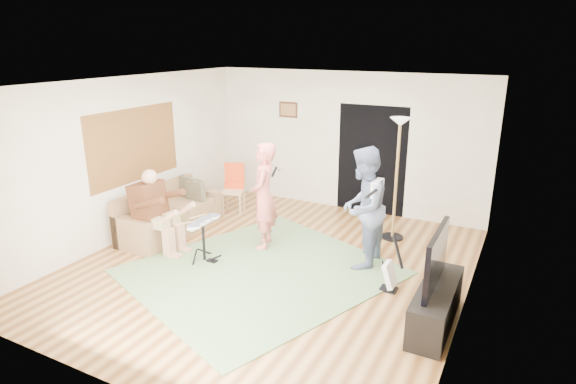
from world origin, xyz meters
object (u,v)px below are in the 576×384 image
at_px(television, 436,258).
at_px(guitar_spare, 390,275).
at_px(torchiere_lamp, 398,157).
at_px(sofa, 167,218).
at_px(guitarist, 363,208).
at_px(drum_kit, 204,243).
at_px(singer, 264,196).
at_px(dining_chair, 234,195).
at_px(tv_cabinet, 436,305).

bearing_deg(television, guitar_spare, 140.13).
bearing_deg(guitar_spare, torchiere_lamp, 104.46).
xyz_separation_m(sofa, guitarist, (3.46, 0.33, 0.64)).
height_order(guitar_spare, television, television).
bearing_deg(guitarist, drum_kit, -66.20).
distance_m(singer, guitar_spare, 2.39).
height_order(dining_chair, tv_cabinet, dining_chair).
xyz_separation_m(drum_kit, guitar_spare, (2.79, 0.41, -0.07)).
distance_m(dining_chair, tv_cabinet, 4.85).
height_order(sofa, drum_kit, sofa).
bearing_deg(torchiere_lamp, singer, -143.62).
bearing_deg(tv_cabinet, singer, 160.66).
bearing_deg(sofa, television, -9.49).
height_order(singer, guitarist, guitarist).
relative_size(drum_kit, torchiere_lamp, 0.33).
relative_size(singer, television, 1.64).
bearing_deg(television, singer, 160.35).
xyz_separation_m(sofa, television, (4.74, -0.79, 0.58)).
bearing_deg(guitar_spare, sofa, 176.59).
xyz_separation_m(sofa, dining_chair, (0.48, 1.42, 0.08)).
distance_m(guitar_spare, dining_chair, 3.97).
relative_size(sofa, dining_chair, 2.06).
relative_size(sofa, television, 1.85).
height_order(drum_kit, guitarist, guitarist).
height_order(singer, dining_chair, singer).
height_order(guitar_spare, tv_cabinet, guitar_spare).
bearing_deg(television, drum_kit, 177.64).
height_order(singer, tv_cabinet, singer).
relative_size(drum_kit, singer, 0.40).
height_order(drum_kit, guitar_spare, guitar_spare).
bearing_deg(sofa, guitar_spare, -3.41).
xyz_separation_m(guitarist, torchiere_lamp, (0.15, 1.23, 0.51)).
relative_size(singer, guitarist, 0.96).
bearing_deg(guitar_spare, dining_chair, 155.17).
height_order(torchiere_lamp, television, torchiere_lamp).
relative_size(singer, tv_cabinet, 1.24).
bearing_deg(singer, torchiere_lamp, 105.30).
xyz_separation_m(drum_kit, dining_chair, (-0.81, 2.07, 0.04)).
xyz_separation_m(drum_kit, singer, (0.55, 0.89, 0.57)).
bearing_deg(sofa, drum_kit, -26.78).
bearing_deg(torchiere_lamp, tv_cabinet, -63.50).
relative_size(torchiere_lamp, television, 1.95).
height_order(guitarist, torchiere_lamp, torchiere_lamp).
bearing_deg(singer, sofa, -103.48).
distance_m(guitar_spare, torchiere_lamp, 2.21).
height_order(sofa, guitar_spare, guitar_spare).
bearing_deg(drum_kit, television, -2.36).
xyz_separation_m(guitar_spare, dining_chair, (-3.61, 1.67, 0.11)).
height_order(sofa, torchiere_lamp, torchiere_lamp).
relative_size(sofa, singer, 1.13).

